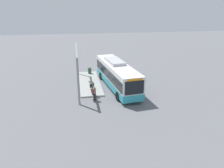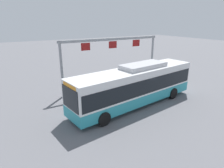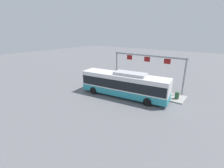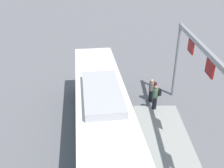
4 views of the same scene
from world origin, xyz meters
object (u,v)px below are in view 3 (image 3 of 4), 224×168
at_px(person_boarding, 121,80).
at_px(person_waiting_near, 115,80).
at_px(trash_bin, 177,96).
at_px(bus_main, 124,84).

distance_m(person_boarding, person_waiting_near, 1.24).
bearing_deg(trash_bin, person_boarding, -1.80).
distance_m(person_boarding, trash_bin, 8.72).
bearing_deg(bus_main, person_waiting_near, -48.10).
bearing_deg(person_waiting_near, bus_main, 20.42).
bearing_deg(person_boarding, trash_bin, 78.36).
xyz_separation_m(bus_main, trash_bin, (-6.14, -3.09, -1.20)).
xyz_separation_m(person_waiting_near, trash_bin, (-9.93, 0.21, -0.28)).
height_order(person_boarding, trash_bin, person_boarding).
bearing_deg(person_boarding, person_waiting_near, -96.87).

